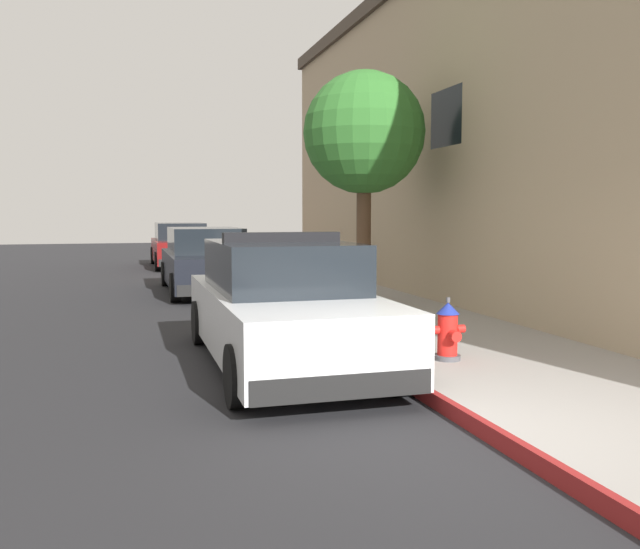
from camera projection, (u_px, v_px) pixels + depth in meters
ground_plane at (49, 312)px, 13.89m from camera, size 29.96×60.00×0.20m
sidewalk_pavement at (328, 294)px, 15.53m from camera, size 3.02×60.00×0.15m
curb_painted_edge at (262, 296)px, 15.10m from camera, size 0.08×60.00×0.15m
storefront_building at (578, 131)px, 13.81m from camera, size 6.20×22.01×7.16m
police_cruiser at (283, 307)px, 8.54m from camera, size 1.94×4.84×1.68m
parked_car_silver_ahead at (206, 262)px, 16.43m from camera, size 1.94×4.84×1.56m
parked_car_dark_far at (180, 246)px, 24.15m from camera, size 1.94×4.84×1.56m
fire_hydrant at (448, 331)px, 8.16m from camera, size 0.44×0.40×0.76m
street_tree at (364, 134)px, 12.86m from camera, size 2.32×2.32×4.45m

